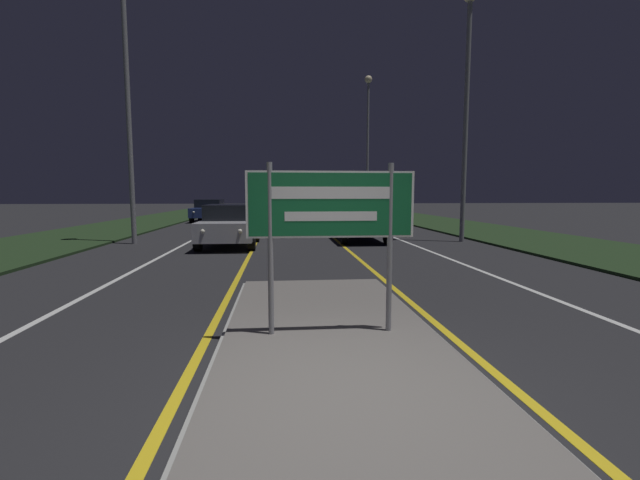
% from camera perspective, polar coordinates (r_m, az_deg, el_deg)
% --- Properties ---
extents(ground_plane, '(160.00, 160.00, 0.00)m').
position_cam_1_polar(ground_plane, '(4.02, 4.55, -21.45)').
color(ground_plane, '#232326').
extents(median_island, '(2.80, 6.76, 0.10)m').
position_cam_1_polar(median_island, '(5.62, 1.42, -12.72)').
color(median_island, '#999993').
rests_on(median_island, ground_plane).
extents(verge_left, '(5.00, 100.00, 0.08)m').
position_cam_1_polar(verge_left, '(25.20, -25.83, 1.41)').
color(verge_left, '#1E3319').
rests_on(verge_left, ground_plane).
extents(verge_right, '(5.00, 100.00, 0.08)m').
position_cam_1_polar(verge_right, '(25.66, 18.05, 1.79)').
color(verge_right, '#1E3319').
rests_on(verge_right, ground_plane).
extents(centre_line_yellow_left, '(0.12, 70.00, 0.01)m').
position_cam_1_polar(centre_line_yellow_left, '(28.59, -7.14, 2.40)').
color(centre_line_yellow_left, gold).
rests_on(centre_line_yellow_left, ground_plane).
extents(centre_line_yellow_right, '(0.12, 70.00, 0.01)m').
position_cam_1_polar(centre_line_yellow_right, '(28.65, -0.76, 2.45)').
color(centre_line_yellow_right, gold).
rests_on(centre_line_yellow_right, ground_plane).
extents(lane_line_white_left, '(0.12, 70.00, 0.01)m').
position_cam_1_polar(lane_line_white_left, '(28.79, -12.34, 2.33)').
color(lane_line_white_left, silver).
rests_on(lane_line_white_left, ground_plane).
extents(lane_line_white_right, '(0.12, 70.00, 0.01)m').
position_cam_1_polar(lane_line_white_right, '(28.97, 4.39, 2.48)').
color(lane_line_white_right, silver).
rests_on(lane_line_white_right, ground_plane).
extents(edge_line_white_left, '(0.10, 70.00, 0.01)m').
position_cam_1_polar(edge_line_white_left, '(29.32, -18.17, 2.23)').
color(edge_line_white_left, silver).
rests_on(edge_line_white_left, ground_plane).
extents(edge_line_white_right, '(0.10, 70.00, 0.01)m').
position_cam_1_polar(edge_line_white_right, '(29.62, 10.13, 2.48)').
color(edge_line_white_right, silver).
rests_on(edge_line_white_right, ground_plane).
extents(highway_sign, '(2.10, 0.07, 2.14)m').
position_cam_1_polar(highway_sign, '(5.32, 1.47, 3.64)').
color(highway_sign, gray).
rests_on(highway_sign, median_island).
extents(streetlight_left_near, '(0.57, 0.57, 10.58)m').
position_cam_1_polar(streetlight_left_near, '(18.08, -24.51, 22.01)').
color(streetlight_left_near, gray).
rests_on(streetlight_left_near, ground_plane).
extents(streetlight_right_near, '(0.55, 0.55, 9.47)m').
position_cam_1_polar(streetlight_right_near, '(18.07, 19.05, 19.80)').
color(streetlight_right_near, gray).
rests_on(streetlight_right_near, ground_plane).
extents(streetlight_right_far, '(0.57, 0.57, 10.93)m').
position_cam_1_polar(streetlight_right_far, '(34.67, 6.41, 14.93)').
color(streetlight_right_far, gray).
rests_on(streetlight_right_far, ground_plane).
extents(car_receding_0, '(1.87, 4.31, 1.40)m').
position_cam_1_polar(car_receding_0, '(17.19, 5.32, 2.48)').
color(car_receding_0, navy).
rests_on(car_receding_0, ground_plane).
extents(car_receding_1, '(1.90, 4.65, 1.38)m').
position_cam_1_polar(car_receding_1, '(27.92, 1.51, 3.89)').
color(car_receding_1, '#B7B7BC').
rests_on(car_receding_1, ground_plane).
extents(car_approaching_0, '(1.97, 4.18, 1.48)m').
position_cam_1_polar(car_approaching_0, '(15.64, -11.96, 2.04)').
color(car_approaching_0, '#B7B7BC').
rests_on(car_approaching_0, ground_plane).
extents(car_approaching_1, '(2.02, 4.72, 1.49)m').
position_cam_1_polar(car_approaching_1, '(30.26, -14.53, 3.93)').
color(car_approaching_1, navy).
rests_on(car_approaching_1, ground_plane).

